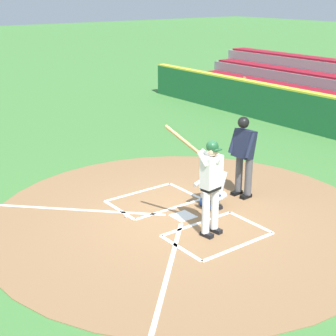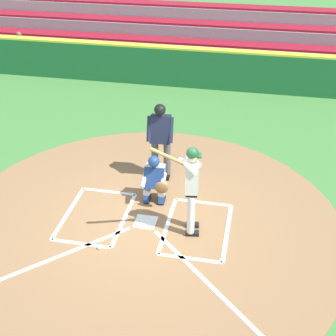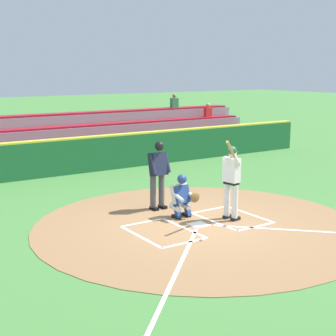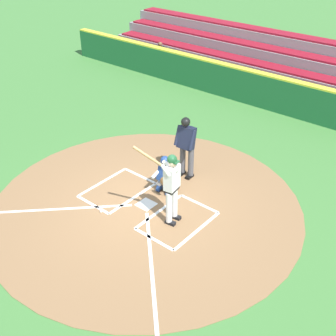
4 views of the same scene
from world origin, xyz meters
TOP-DOWN VIEW (x-y plane):
  - ground_plane at (0.00, 0.00)m, footprint 120.00×120.00m
  - dirt_circle at (0.00, 0.00)m, footprint 8.00×8.00m
  - home_plate_and_chalk at (0.00, 0.88)m, footprint 7.93×4.91m
  - batter at (-0.92, 0.10)m, footprint 0.88×0.82m
  - catcher at (-0.03, -0.75)m, footprint 0.61×0.60m
  - plate_umpire at (0.05, -1.73)m, footprint 0.60×0.44m
  - baseball at (0.66, 0.97)m, footprint 0.07×0.07m
  - backstop_wall at (0.00, -7.50)m, footprint 22.00×0.36m
  - bleacher_stand at (-0.00, -10.20)m, footprint 20.00×3.40m

SIDE VIEW (x-z plane):
  - ground_plane at x=0.00m, z-range 0.00..0.00m
  - dirt_circle at x=0.00m, z-range 0.00..0.01m
  - home_plate_and_chalk at x=0.00m, z-range 0.01..0.02m
  - baseball at x=0.66m, z-range 0.00..0.07m
  - catcher at x=-0.03m, z-range 0.02..1.15m
  - backstop_wall at x=0.00m, z-range 0.00..1.31m
  - bleacher_stand at x=0.00m, z-range -0.57..1.98m
  - plate_umpire at x=0.05m, z-range 0.14..2.01m
  - batter at x=-0.92m, z-range 0.04..2.16m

